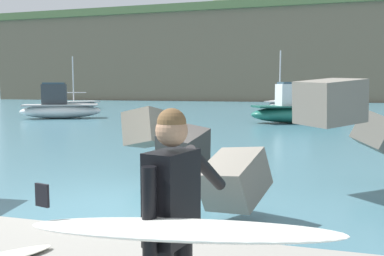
{
  "coord_description": "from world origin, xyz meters",
  "views": [
    {
      "loc": [
        3.23,
        -6.7,
        2.15
      ],
      "look_at": [
        1.2,
        0.5,
        1.4
      ],
      "focal_mm": 38.2,
      "sensor_mm": 36.0,
      "label": 1
    }
  ],
  "objects_px": {
    "station_building_central": "(243,5)",
    "station_building_west": "(291,10)",
    "boat_near_left": "(298,110)",
    "boat_mid_left": "(60,107)",
    "boat_near_centre": "(279,105)",
    "mooring_buoy_middle": "(145,118)",
    "boat_near_right": "(77,104)",
    "station_building_east": "(233,11)",
    "surfer_with_board": "(167,227)"
  },
  "relations": [
    {
      "from": "boat_near_right",
      "to": "station_building_central",
      "type": "relative_size",
      "value": 0.79
    },
    {
      "from": "surfer_with_board",
      "to": "boat_near_right",
      "type": "bearing_deg",
      "value": 122.19
    },
    {
      "from": "boat_near_left",
      "to": "boat_near_centre",
      "type": "bearing_deg",
      "value": 98.59
    },
    {
      "from": "boat_near_centre",
      "to": "mooring_buoy_middle",
      "type": "bearing_deg",
      "value": -114.44
    },
    {
      "from": "station_building_east",
      "to": "station_building_central",
      "type": "bearing_deg",
      "value": -61.09
    },
    {
      "from": "surfer_with_board",
      "to": "station_building_central",
      "type": "relative_size",
      "value": 0.32
    },
    {
      "from": "mooring_buoy_middle",
      "to": "station_building_central",
      "type": "height_order",
      "value": "station_building_central"
    },
    {
      "from": "boat_near_left",
      "to": "boat_near_right",
      "type": "height_order",
      "value": "boat_near_right"
    },
    {
      "from": "surfer_with_board",
      "to": "boat_near_right",
      "type": "height_order",
      "value": "boat_near_right"
    },
    {
      "from": "mooring_buoy_middle",
      "to": "station_building_west",
      "type": "bearing_deg",
      "value": 84.23
    },
    {
      "from": "surfer_with_board",
      "to": "station_building_west",
      "type": "distance_m",
      "value": 84.58
    },
    {
      "from": "boat_mid_left",
      "to": "station_building_east",
      "type": "distance_m",
      "value": 65.74
    },
    {
      "from": "boat_near_centre",
      "to": "mooring_buoy_middle",
      "type": "relative_size",
      "value": 13.16
    },
    {
      "from": "boat_near_centre",
      "to": "boat_near_right",
      "type": "xyz_separation_m",
      "value": [
        -20.19,
        -2.21,
        -0.09
      ]
    },
    {
      "from": "boat_near_centre",
      "to": "station_building_west",
      "type": "bearing_deg",
      "value": 91.14
    },
    {
      "from": "boat_near_left",
      "to": "station_building_west",
      "type": "distance_m",
      "value": 62.13
    },
    {
      "from": "boat_near_centre",
      "to": "station_building_west",
      "type": "relative_size",
      "value": 0.86
    },
    {
      "from": "boat_near_left",
      "to": "station_building_west",
      "type": "relative_size",
      "value": 0.95
    },
    {
      "from": "boat_near_centre",
      "to": "station_building_east",
      "type": "height_order",
      "value": "station_building_east"
    },
    {
      "from": "station_building_west",
      "to": "boat_near_left",
      "type": "bearing_deg",
      "value": -87.12
    },
    {
      "from": "surfer_with_board",
      "to": "station_building_west",
      "type": "xyz_separation_m",
      "value": [
        -2.66,
        82.98,
        16.19
      ]
    },
    {
      "from": "station_building_west",
      "to": "boat_mid_left",
      "type": "bearing_deg",
      "value": -102.19
    },
    {
      "from": "surfer_with_board",
      "to": "mooring_buoy_middle",
      "type": "distance_m",
      "value": 23.15
    },
    {
      "from": "surfer_with_board",
      "to": "station_building_east",
      "type": "height_order",
      "value": "station_building_east"
    },
    {
      "from": "surfer_with_board",
      "to": "station_building_east",
      "type": "distance_m",
      "value": 88.73
    },
    {
      "from": "boat_mid_left",
      "to": "station_building_central",
      "type": "distance_m",
      "value": 61.0
    },
    {
      "from": "boat_near_left",
      "to": "boat_mid_left",
      "type": "bearing_deg",
      "value": -177.38
    },
    {
      "from": "mooring_buoy_middle",
      "to": "station_building_central",
      "type": "relative_size",
      "value": 0.07
    },
    {
      "from": "boat_near_centre",
      "to": "boat_mid_left",
      "type": "bearing_deg",
      "value": -133.79
    },
    {
      "from": "boat_mid_left",
      "to": "surfer_with_board",
      "type": "bearing_deg",
      "value": -55.01
    },
    {
      "from": "station_building_central",
      "to": "station_building_west",
      "type": "bearing_deg",
      "value": 13.63
    },
    {
      "from": "boat_near_right",
      "to": "surfer_with_board",
      "type": "bearing_deg",
      "value": -57.81
    },
    {
      "from": "station_building_east",
      "to": "mooring_buoy_middle",
      "type": "bearing_deg",
      "value": -84.74
    },
    {
      "from": "boat_near_left",
      "to": "station_building_central",
      "type": "distance_m",
      "value": 61.44
    },
    {
      "from": "mooring_buoy_middle",
      "to": "boat_near_right",
      "type": "bearing_deg",
      "value": 134.05
    },
    {
      "from": "surfer_with_board",
      "to": "boat_near_right",
      "type": "relative_size",
      "value": 0.4
    },
    {
      "from": "station_building_central",
      "to": "boat_near_centre",
      "type": "bearing_deg",
      "value": -76.76
    },
    {
      "from": "boat_mid_left",
      "to": "station_building_central",
      "type": "height_order",
      "value": "station_building_central"
    },
    {
      "from": "mooring_buoy_middle",
      "to": "surfer_with_board",
      "type": "bearing_deg",
      "value": -67.41
    },
    {
      "from": "station_building_central",
      "to": "boat_near_left",
      "type": "bearing_deg",
      "value": -77.86
    },
    {
      "from": "station_building_west",
      "to": "mooring_buoy_middle",
      "type": "bearing_deg",
      "value": -95.77
    },
    {
      "from": "mooring_buoy_middle",
      "to": "station_building_west",
      "type": "relative_size",
      "value": 0.07
    },
    {
      "from": "surfer_with_board",
      "to": "boat_near_right",
      "type": "xyz_separation_m",
      "value": [
        -21.94,
        34.85,
        -0.86
      ]
    },
    {
      "from": "surfer_with_board",
      "to": "boat_near_centre",
      "type": "bearing_deg",
      "value": 92.7
    },
    {
      "from": "boat_near_centre",
      "to": "boat_near_right",
      "type": "bearing_deg",
      "value": -173.74
    },
    {
      "from": "station_building_east",
      "to": "boat_near_left",
      "type": "bearing_deg",
      "value": -76.38
    },
    {
      "from": "surfer_with_board",
      "to": "boat_mid_left",
      "type": "bearing_deg",
      "value": 124.99
    },
    {
      "from": "mooring_buoy_middle",
      "to": "station_building_east",
      "type": "distance_m",
      "value": 67.22
    },
    {
      "from": "boat_near_right",
      "to": "station_building_central",
      "type": "bearing_deg",
      "value": 77.8
    },
    {
      "from": "surfer_with_board",
      "to": "boat_near_right",
      "type": "distance_m",
      "value": 41.18
    }
  ]
}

